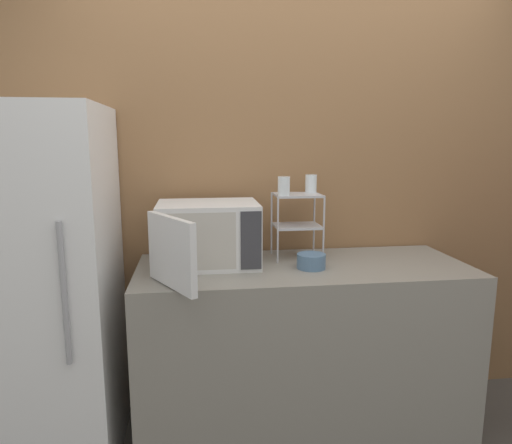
% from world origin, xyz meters
% --- Properties ---
extents(wall_back, '(8.00, 0.06, 2.60)m').
position_xyz_m(wall_back, '(0.00, 0.72, 1.30)').
color(wall_back, olive).
rests_on(wall_back, ground_plane).
extents(counter, '(1.70, 0.68, 0.94)m').
position_xyz_m(counter, '(0.00, 0.34, 0.47)').
color(counter, gray).
rests_on(counter, ground_plane).
extents(microwave, '(0.53, 0.74, 0.32)m').
position_xyz_m(microwave, '(-0.49, 0.40, 1.10)').
color(microwave, silver).
rests_on(microwave, counter).
extents(dish_rack, '(0.25, 0.21, 0.35)m').
position_xyz_m(dish_rack, '(-0.00, 0.50, 1.19)').
color(dish_rack, '#B2B2B7').
rests_on(dish_rack, counter).
extents(glass_front_left, '(0.06, 0.06, 0.10)m').
position_xyz_m(glass_front_left, '(-0.09, 0.44, 1.34)').
color(glass_front_left, silver).
rests_on(glass_front_left, dish_rack).
extents(glass_back_right, '(0.06, 0.06, 0.10)m').
position_xyz_m(glass_back_right, '(0.09, 0.55, 1.34)').
color(glass_back_right, silver).
rests_on(glass_back_right, dish_rack).
extents(bowl, '(0.14, 0.14, 0.07)m').
position_xyz_m(bowl, '(0.02, 0.28, 0.97)').
color(bowl, slate).
rests_on(bowl, counter).
extents(refrigerator, '(0.66, 0.70, 1.73)m').
position_xyz_m(refrigerator, '(-1.28, 0.34, 0.87)').
color(refrigerator, white).
rests_on(refrigerator, ground_plane).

